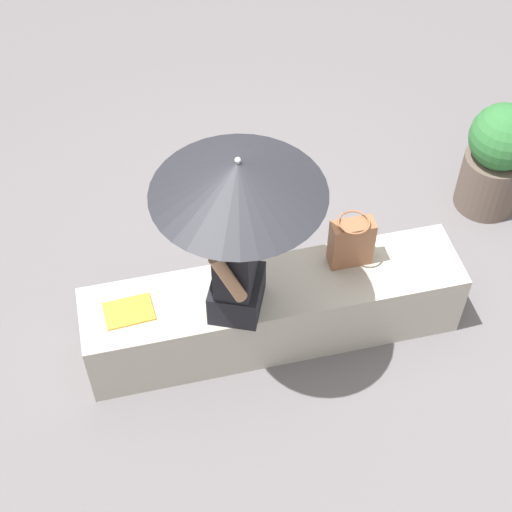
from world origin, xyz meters
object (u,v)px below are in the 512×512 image
(handbag_black, at_px, (351,242))
(magazine, at_px, (129,312))
(planter_near, at_px, (497,158))
(person_seated, at_px, (236,261))
(parasol, at_px, (238,178))

(handbag_black, xyz_separation_m, magazine, (-1.36, -0.09, -0.16))
(handbag_black, bearing_deg, magazine, -176.31)
(handbag_black, height_order, planter_near, planter_near)
(person_seated, height_order, handbag_black, person_seated)
(person_seated, xyz_separation_m, magazine, (-0.62, 0.09, -0.38))
(parasol, relative_size, handbag_black, 3.40)
(parasol, bearing_deg, person_seated, 111.81)
(handbag_black, xyz_separation_m, planter_near, (1.31, 0.71, -0.22))
(handbag_black, height_order, magazine, handbag_black)
(parasol, bearing_deg, magazine, 168.73)
(person_seated, height_order, planter_near, person_seated)
(handbag_black, relative_size, planter_near, 0.40)
(person_seated, bearing_deg, magazine, 171.93)
(planter_near, bearing_deg, person_seated, -156.66)
(parasol, height_order, planter_near, parasol)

